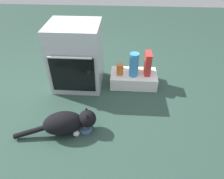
% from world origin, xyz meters
% --- Properties ---
extents(ground, '(8.00, 8.00, 0.00)m').
position_xyz_m(ground, '(0.00, 0.00, 0.00)').
color(ground, '#284238').
extents(oven, '(0.59, 0.57, 0.79)m').
position_xyz_m(oven, '(-0.05, 0.40, 0.39)').
color(oven, '#B7BABF').
rests_on(oven, ground).
extents(pantry_cabinet, '(0.58, 0.33, 0.16)m').
position_xyz_m(pantry_cabinet, '(0.65, 0.43, 0.08)').
color(pantry_cabinet, white).
rests_on(pantry_cabinet, ground).
extents(food_bowl, '(0.14, 0.14, 0.07)m').
position_xyz_m(food_bowl, '(0.15, -0.38, 0.03)').
color(food_bowl, '#4C7AB7').
rests_on(food_bowl, ground).
extents(cat, '(0.78, 0.31, 0.25)m').
position_xyz_m(cat, '(-0.00, -0.42, 0.13)').
color(cat, black).
rests_on(cat, ground).
extents(juice_carton, '(0.09, 0.06, 0.24)m').
position_xyz_m(juice_carton, '(0.65, 0.51, 0.28)').
color(juice_carton, orange).
rests_on(juice_carton, pantry_cabinet).
extents(water_bottle, '(0.11, 0.11, 0.30)m').
position_xyz_m(water_bottle, '(0.64, 0.39, 0.31)').
color(water_bottle, '#388CD1').
rests_on(water_bottle, pantry_cabinet).
extents(cereal_box, '(0.07, 0.18, 0.28)m').
position_xyz_m(cereal_box, '(0.81, 0.45, 0.30)').
color(cereal_box, '#B72D28').
rests_on(cereal_box, pantry_cabinet).
extents(sauce_jar, '(0.08, 0.08, 0.14)m').
position_xyz_m(sauce_jar, '(0.47, 0.39, 0.23)').
color(sauce_jar, '#D16023').
rests_on(sauce_jar, pantry_cabinet).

